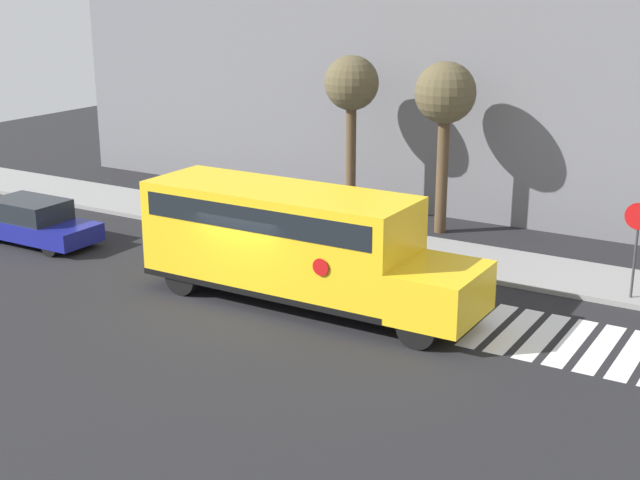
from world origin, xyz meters
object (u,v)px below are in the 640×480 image
object	(u,v)px
school_bus	(293,240)
tree_near_sidewalk	(445,98)
parked_car	(34,222)
stop_sign	(637,237)
tree_far_sidewalk	(352,89)

from	to	relation	value
school_bus	tree_near_sidewalk	world-z (taller)	tree_near_sidewalk
parked_car	stop_sign	xyz separation A→B (m)	(18.00, 4.37, 1.14)
school_bus	parked_car	xyz separation A→B (m)	(-10.19, 0.23, -1.04)
tree_near_sidewalk	tree_far_sidewalk	bearing A→B (deg)	-178.55
school_bus	tree_near_sidewalk	distance (m)	8.71
school_bus	parked_car	distance (m)	10.24
school_bus	tree_far_sidewalk	size ratio (longest dim) A/B	1.61
parked_car	tree_far_sidewalk	distance (m)	11.53
school_bus	tree_far_sidewalk	world-z (taller)	tree_far_sidewalk
parked_car	tree_near_sidewalk	world-z (taller)	tree_near_sidewalk
stop_sign	tree_near_sidewalk	distance (m)	8.44
stop_sign	tree_far_sidewalk	world-z (taller)	tree_far_sidewalk
parked_car	tree_far_sidewalk	size ratio (longest dim) A/B	0.75
tree_near_sidewalk	tree_far_sidewalk	size ratio (longest dim) A/B	0.99
school_bus	tree_near_sidewalk	size ratio (longest dim) A/B	1.62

